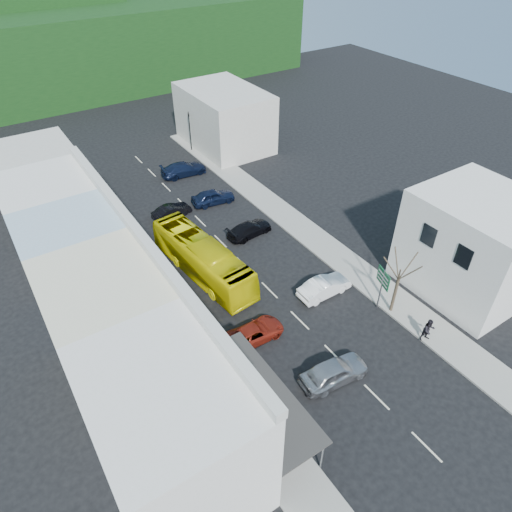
{
  "coord_description": "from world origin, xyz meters",
  "views": [
    {
      "loc": [
        -15.85,
        -18.21,
        24.91
      ],
      "look_at": [
        0.0,
        6.0,
        2.2
      ],
      "focal_mm": 32.0,
      "sensor_mm": 36.0,
      "label": 1
    }
  ],
  "objects": [
    {
      "name": "car_red",
      "position": [
        -3.8,
        0.38,
        0.7
      ],
      "size": [
        4.62,
        1.94,
        1.4
      ],
      "primitive_type": "imported",
      "rotation": [
        0.0,
        0.0,
        1.56
      ],
      "color": "maroon",
      "rests_on": "ground"
    },
    {
      "name": "car_navy_far",
      "position": [
        2.92,
        25.46,
        0.7
      ],
      "size": [
        4.63,
        2.2,
        1.4
      ],
      "primitive_type": "imported",
      "rotation": [
        0.0,
        0.0,
        1.49
      ],
      "color": "black",
      "rests_on": "ground"
    },
    {
      "name": "pedestrian_left",
      "position": [
        -8.33,
        2.58,
        1.0
      ],
      "size": [
        0.47,
        0.65,
        1.7
      ],
      "primitive_type": "imported",
      "rotation": [
        0.0,
        0.0,
        1.44
      ],
      "color": "black",
      "rests_on": "sidewalk_left"
    },
    {
      "name": "distant_block_left",
      "position": [
        -12.0,
        27.0,
        3.0
      ],
      "size": [
        8.0,
        10.0,
        6.0
      ],
      "primitive_type": "cube",
      "color": "#B7B2A8",
      "rests_on": "ground"
    },
    {
      "name": "sidewalk_left",
      "position": [
        -7.5,
        10.0,
        0.07
      ],
      "size": [
        3.0,
        52.0,
        0.15
      ],
      "primitive_type": "cube",
      "color": "gray",
      "rests_on": "ground"
    },
    {
      "name": "car_white",
      "position": [
        3.37,
        1.27,
        0.7
      ],
      "size": [
        4.41,
        1.82,
        1.4
      ],
      "primitive_type": "imported",
      "rotation": [
        0.0,
        0.0,
        1.58
      ],
      "color": "white",
      "rests_on": "ground"
    },
    {
      "name": "traffic_signal",
      "position": [
        6.53,
        30.72,
        2.48
      ],
      "size": [
        0.57,
        1.03,
        4.96
      ],
      "primitive_type": null,
      "rotation": [
        0.0,
        0.0,
        3.11
      ],
      "color": "black",
      "rests_on": "ground"
    },
    {
      "name": "ground",
      "position": [
        0.0,
        0.0,
        0.0
      ],
      "size": [
        120.0,
        120.0,
        0.0
      ],
      "primitive_type": "plane",
      "color": "black",
      "rests_on": "ground"
    },
    {
      "name": "car_black_far",
      "position": [
        -1.95,
        18.21,
        0.7
      ],
      "size": [
        4.57,
        2.27,
        1.4
      ],
      "primitive_type": "imported",
      "rotation": [
        0.0,
        0.0,
        1.68
      ],
      "color": "black",
      "rests_on": "ground"
    },
    {
      "name": "pedestrian_right",
      "position": [
        6.3,
        -6.5,
        1.0
      ],
      "size": [
        0.8,
        0.64,
        1.7
      ],
      "primitive_type": "imported",
      "rotation": [
        0.0,
        0.0,
        -0.32
      ],
      "color": "black",
      "rests_on": "sidewalk_right"
    },
    {
      "name": "distant_block_right",
      "position": [
        11.0,
        30.0,
        3.5
      ],
      "size": [
        8.0,
        12.0,
        7.0
      ],
      "primitive_type": "cube",
      "color": "#B7B2A8",
      "rests_on": "ground"
    },
    {
      "name": "car_navy_mid",
      "position": [
        2.72,
        18.24,
        0.7
      ],
      "size": [
        4.6,
        2.36,
        1.4
      ],
      "primitive_type": "imported",
      "rotation": [
        0.0,
        0.0,
        1.44
      ],
      "color": "black",
      "rests_on": "ground"
    },
    {
      "name": "bus",
      "position": [
        -3.44,
        8.78,
        1.55
      ],
      "size": [
        3.71,
        11.8,
        3.1
      ],
      "primitive_type": "imported",
      "rotation": [
        0.0,
        0.0,
        0.11
      ],
      "color": "yellow",
      "rests_on": "ground"
    },
    {
      "name": "shopfront_row",
      "position": [
        -12.49,
        5.0,
        4.0
      ],
      "size": [
        8.25,
        30.0,
        8.0
      ],
      "color": "silver",
      "rests_on": "ground"
    },
    {
      "name": "hillside",
      "position": [
        -1.45,
        65.09,
        6.73
      ],
      "size": [
        80.0,
        26.0,
        14.0
      ],
      "color": "black",
      "rests_on": "ground"
    },
    {
      "name": "car_silver",
      "position": [
        -1.45,
        -5.44,
        0.7
      ],
      "size": [
        4.54,
        2.18,
        1.4
      ],
      "primitive_type": "imported",
      "rotation": [
        0.0,
        0.0,
        1.48
      ],
      "color": "#ABABB0",
      "rests_on": "ground"
    },
    {
      "name": "car_black_near",
      "position": [
        2.81,
        11.4,
        0.7
      ],
      "size": [
        4.67,
        2.32,
        1.4
      ],
      "primitive_type": "imported",
      "rotation": [
        0.0,
        0.0,
        1.68
      ],
      "color": "black",
      "rests_on": "ground"
    },
    {
      "name": "direction_sign",
      "position": [
        5.8,
        -2.2,
        1.89
      ],
      "size": [
        1.21,
        1.82,
        3.78
      ],
      "primitive_type": null,
      "rotation": [
        0.0,
        0.0,
        -0.32
      ],
      "color": "#156033",
      "rests_on": "ground"
    },
    {
      "name": "right_building",
      "position": [
        13.5,
        -4.0,
        4.0
      ],
      "size": [
        8.0,
        9.0,
        8.0
      ],
      "primitive_type": "cube",
      "color": "silver",
      "rests_on": "ground"
    },
    {
      "name": "street_tree",
      "position": [
        6.41,
        -3.04,
        3.23
      ],
      "size": [
        3.22,
        3.22,
        6.46
      ],
      "primitive_type": null,
      "rotation": [
        0.0,
        0.0,
        -0.31
      ],
      "color": "#342A1F",
      "rests_on": "ground"
    },
    {
      "name": "sidewalk_right",
      "position": [
        7.5,
        10.0,
        0.07
      ],
      "size": [
        3.0,
        52.0,
        0.15
      ],
      "primitive_type": "cube",
      "color": "gray",
      "rests_on": "ground"
    }
  ]
}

